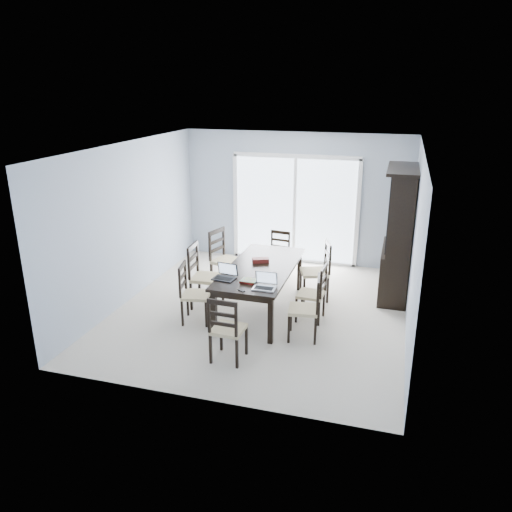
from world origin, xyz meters
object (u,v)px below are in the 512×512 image
at_px(laptop_dark, 224,276).
at_px(game_box, 261,260).
at_px(chair_right_mid, 317,288).
at_px(chair_end_far, 278,250).
at_px(chair_right_near, 310,301).
at_px(chair_right_far, 321,264).
at_px(laptop_silver, 264,285).
at_px(hot_tub, 285,224).
at_px(cell_phone, 241,290).
at_px(chair_left_mid, 200,269).
at_px(chair_end_near, 226,323).
at_px(chair_left_far, 222,252).
at_px(china_hutch, 398,235).
at_px(chair_left_near, 190,287).
at_px(dining_table, 261,271).

xyz_separation_m(laptop_dark, game_box, (0.32, 0.86, -0.02)).
relative_size(chair_right_mid, chair_end_far, 1.01).
distance_m(chair_right_near, chair_right_far, 1.45).
relative_size(laptop_silver, hot_tub, 0.17).
distance_m(chair_right_near, cell_phone, 0.98).
height_order(chair_left_mid, cell_phone, chair_left_mid).
relative_size(chair_right_far, chair_end_near, 1.08).
bearing_deg(chair_right_near, cell_phone, 100.44).
height_order(chair_right_mid, chair_end_near, chair_end_near).
height_order(chair_right_near, chair_end_near, chair_right_near).
height_order(laptop_silver, hot_tub, laptop_silver).
relative_size(chair_left_far, game_box, 4.59).
xyz_separation_m(china_hutch, game_box, (-2.09, -1.05, -0.29)).
bearing_deg(laptop_dark, chair_right_far, 56.71).
xyz_separation_m(chair_right_near, chair_end_near, (-0.92, -0.96, -0.01)).
relative_size(chair_left_near, hot_tub, 0.56).
bearing_deg(chair_right_mid, game_box, 76.14).
height_order(chair_right_mid, chair_end_far, chair_right_mid).
bearing_deg(chair_right_mid, chair_right_far, 8.73).
relative_size(china_hutch, chair_end_near, 2.05).
bearing_deg(chair_right_near, chair_left_mid, 64.20).
xyz_separation_m(chair_right_mid, chair_right_far, (-0.08, 0.85, 0.07)).
relative_size(chair_left_near, chair_right_near, 0.99).
height_order(dining_table, game_box, game_box).
relative_size(chair_end_far, laptop_silver, 3.16).
bearing_deg(game_box, laptop_dark, -110.21).
height_order(chair_right_mid, laptop_silver, chair_right_mid).
bearing_deg(china_hutch, chair_end_far, 172.99).
xyz_separation_m(chair_end_near, laptop_silver, (0.29, 0.81, 0.24)).
relative_size(chair_right_far, hot_tub, 0.60).
relative_size(china_hutch, hot_tub, 1.14).
bearing_deg(chair_left_far, chair_right_mid, 80.02).
distance_m(chair_left_near, chair_left_mid, 0.59).
bearing_deg(laptop_dark, hot_tub, 98.22).
bearing_deg(chair_end_near, laptop_silver, 72.74).
relative_size(chair_left_near, chair_right_mid, 1.04).
height_order(chair_right_mid, cell_phone, chair_right_mid).
bearing_deg(chair_right_near, chair_end_far, 16.49).
bearing_deg(chair_left_far, cell_phone, 43.66).
bearing_deg(laptop_silver, chair_right_far, 70.27).
distance_m(chair_right_far, game_box, 1.06).
distance_m(chair_left_mid, hot_tub, 3.73).
bearing_deg(chair_end_far, hot_tub, -72.33).
bearing_deg(laptop_dark, chair_right_mid, 30.79).
height_order(chair_left_far, chair_end_near, chair_left_far).
xyz_separation_m(chair_left_far, laptop_dark, (0.56, -1.47, 0.17)).
bearing_deg(chair_right_near, laptop_silver, 95.24).
bearing_deg(cell_phone, game_box, 126.45).
distance_m(chair_left_far, chair_right_far, 1.76).
relative_size(chair_right_mid, laptop_silver, 3.18).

